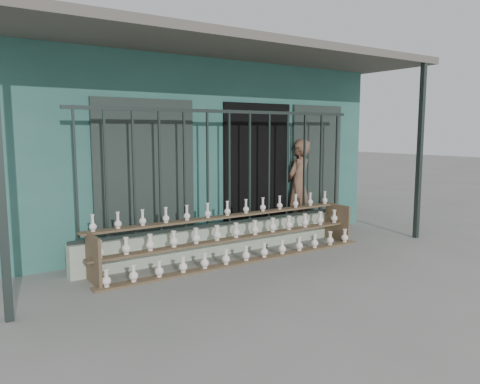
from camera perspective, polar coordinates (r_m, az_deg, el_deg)
ground at (r=6.54m, az=5.00°, el=-9.67°), size 60.00×60.00×0.00m
workshop_building at (r=9.90m, az=-10.59°, el=5.58°), size 7.40×6.60×3.21m
parapet_wall at (r=7.50m, az=-1.29°, el=-5.64°), size 5.00×0.20×0.45m
security_fence at (r=7.32m, az=-1.32°, el=2.96°), size 5.00×0.04×1.80m
shelf_rack at (r=7.05m, az=-0.40°, el=-5.32°), size 4.50×0.68×0.85m
elderly_woman at (r=8.76m, az=7.13°, el=0.60°), size 0.76×0.64×1.77m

